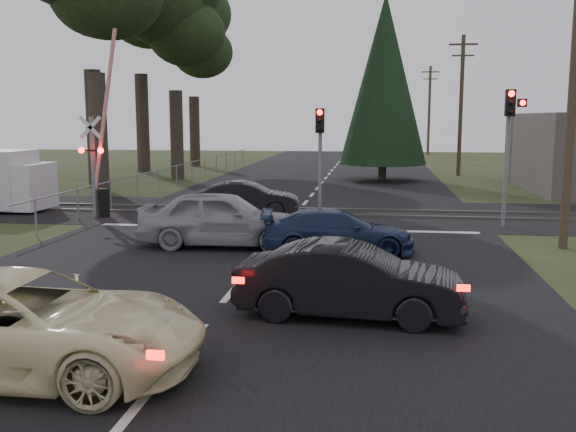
% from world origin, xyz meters
% --- Properties ---
extents(ground, '(120.00, 120.00, 0.00)m').
position_xyz_m(ground, '(0.00, 0.00, 0.00)').
color(ground, '#2A3317').
rests_on(ground, ground).
extents(road, '(14.00, 100.00, 0.01)m').
position_xyz_m(road, '(0.00, 10.00, 0.01)').
color(road, black).
rests_on(road, ground).
extents(rail_corridor, '(120.00, 8.00, 0.01)m').
position_xyz_m(rail_corridor, '(0.00, 12.00, 0.01)').
color(rail_corridor, black).
rests_on(rail_corridor, ground).
extents(stop_line, '(13.00, 0.35, 0.00)m').
position_xyz_m(stop_line, '(0.00, 8.20, 0.01)').
color(stop_line, silver).
rests_on(stop_line, ground).
extents(rail_near, '(120.00, 0.12, 0.10)m').
position_xyz_m(rail_near, '(0.00, 11.20, 0.05)').
color(rail_near, '#59544C').
rests_on(rail_near, ground).
extents(rail_far, '(120.00, 0.12, 0.10)m').
position_xyz_m(rail_far, '(0.00, 12.80, 0.05)').
color(rail_far, '#59544C').
rests_on(rail_far, ground).
extents(crossing_signal, '(1.62, 0.38, 6.96)m').
position_xyz_m(crossing_signal, '(-7.27, 9.79, 2.06)').
color(crossing_signal, slate).
rests_on(crossing_signal, ground).
extents(traffic_signal_right, '(0.68, 0.48, 4.70)m').
position_xyz_m(traffic_signal_right, '(7.55, 9.47, 3.31)').
color(traffic_signal_right, slate).
rests_on(traffic_signal_right, ground).
extents(traffic_signal_center, '(0.32, 0.48, 4.10)m').
position_xyz_m(traffic_signal_center, '(1.00, 10.68, 2.81)').
color(traffic_signal_center, slate).
rests_on(traffic_signal_center, ground).
extents(utility_pole_near, '(1.80, 0.26, 9.00)m').
position_xyz_m(utility_pole_near, '(8.50, 6.00, 4.73)').
color(utility_pole_near, '#4C3D2D').
rests_on(utility_pole_near, ground).
extents(utility_pole_mid, '(1.80, 0.26, 9.00)m').
position_xyz_m(utility_pole_mid, '(8.50, 30.00, 4.73)').
color(utility_pole_mid, '#4C3D2D').
rests_on(utility_pole_mid, ground).
extents(utility_pole_far, '(1.80, 0.26, 9.00)m').
position_xyz_m(utility_pole_far, '(8.50, 55.00, 4.73)').
color(utility_pole_far, '#4C3D2D').
rests_on(utility_pole_far, ground).
extents(euc_tree_c, '(6.00, 6.00, 13.20)m').
position_xyz_m(euc_tree_c, '(-9.00, 25.00, 9.51)').
color(euc_tree_c, '#473D33').
rests_on(euc_tree_c, ground).
extents(euc_tree_e, '(6.00, 6.00, 13.20)m').
position_xyz_m(euc_tree_e, '(-11.00, 36.00, 9.51)').
color(euc_tree_e, '#473D33').
rests_on(euc_tree_e, ground).
extents(conifer_tree, '(5.20, 5.20, 11.00)m').
position_xyz_m(conifer_tree, '(3.50, 26.00, 5.99)').
color(conifer_tree, '#473D33').
rests_on(conifer_tree, ground).
extents(fence_left, '(0.10, 36.00, 1.20)m').
position_xyz_m(fence_left, '(-7.80, 22.50, 0.00)').
color(fence_left, slate).
rests_on(fence_left, ground).
extents(cream_coupe, '(5.42, 2.55, 1.50)m').
position_xyz_m(cream_coupe, '(-2.07, -4.74, 0.75)').
color(cream_coupe, beige).
rests_on(cream_coupe, ground).
extents(dark_hatchback, '(4.37, 1.83, 1.40)m').
position_xyz_m(dark_hatchback, '(2.61, -1.38, 0.70)').
color(dark_hatchback, black).
rests_on(dark_hatchback, ground).
extents(silver_car, '(4.93, 2.16, 1.65)m').
position_xyz_m(silver_car, '(-1.38, 4.95, 0.83)').
color(silver_car, '#93959A').
rests_on(silver_car, ground).
extents(blue_sedan, '(4.38, 2.14, 1.23)m').
position_xyz_m(blue_sedan, '(2.05, 4.40, 0.61)').
color(blue_sedan, '#172447').
rests_on(blue_sedan, ground).
extents(dark_car_far, '(4.11, 1.72, 1.32)m').
position_xyz_m(dark_car_far, '(-1.83, 10.87, 0.66)').
color(dark_car_far, black).
rests_on(dark_car_far, ground).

